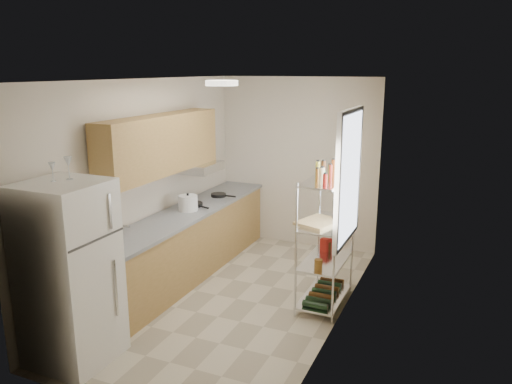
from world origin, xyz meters
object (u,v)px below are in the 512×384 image
at_px(rice_cooker, 188,203).
at_px(espresso_machine, 343,209).
at_px(frying_pan_large, 193,204).
at_px(cutting_board, 319,222).
at_px(refrigerator, 69,274).

xyz_separation_m(rice_cooker, espresso_machine, (2.04, 0.04, 0.14)).
bearing_deg(frying_pan_large, cutting_board, 4.66).
bearing_deg(rice_cooker, cutting_board, -6.16).
bearing_deg(frying_pan_large, espresso_machine, 12.33).
height_order(rice_cooker, frying_pan_large, rice_cooker).
distance_m(refrigerator, cutting_board, 2.68).
height_order(frying_pan_large, espresso_machine, espresso_machine).
height_order(refrigerator, cutting_board, refrigerator).
height_order(frying_pan_large, cutting_board, cutting_board).
bearing_deg(cutting_board, espresso_machine, 49.07).
bearing_deg(refrigerator, frying_pan_large, 92.12).
bearing_deg(cutting_board, frying_pan_large, 167.78).
xyz_separation_m(refrigerator, cutting_board, (1.80, 1.98, 0.16)).
distance_m(refrigerator, frying_pan_large, 2.39).
height_order(refrigerator, frying_pan_large, refrigerator).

